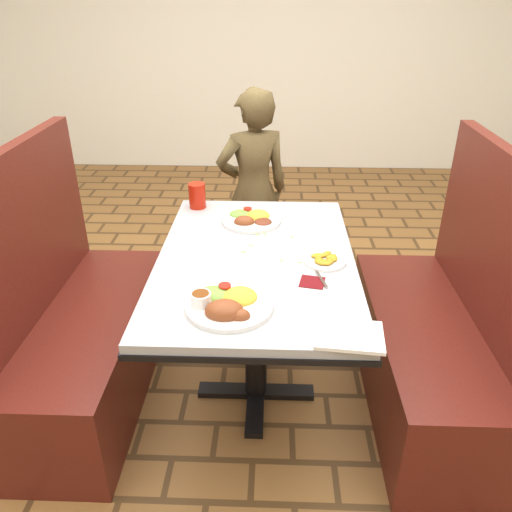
% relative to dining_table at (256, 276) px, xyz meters
% --- Properties ---
extents(dining_table, '(0.81, 1.21, 0.75)m').
position_rel_dining_table_xyz_m(dining_table, '(0.00, 0.00, 0.00)').
color(dining_table, '#ADAFB2').
rests_on(dining_table, ground).
extents(booth_bench_left, '(0.47, 1.20, 1.17)m').
position_rel_dining_table_xyz_m(booth_bench_left, '(-0.80, 0.00, -0.32)').
color(booth_bench_left, '#5B1D14').
rests_on(booth_bench_left, ground).
extents(booth_bench_right, '(0.47, 1.20, 1.17)m').
position_rel_dining_table_xyz_m(booth_bench_right, '(0.80, 0.00, -0.32)').
color(booth_bench_right, '#5B1D14').
rests_on(booth_bench_right, ground).
extents(diner_person, '(0.53, 0.43, 1.24)m').
position_rel_dining_table_xyz_m(diner_person, '(-0.06, 1.09, -0.03)').
color(diner_person, brown).
rests_on(diner_person, ground).
extents(near_dinner_plate, '(0.30, 0.30, 0.09)m').
position_rel_dining_table_xyz_m(near_dinner_plate, '(-0.08, -0.38, 0.13)').
color(near_dinner_plate, white).
rests_on(near_dinner_plate, dining_table).
extents(far_dinner_plate, '(0.28, 0.28, 0.07)m').
position_rel_dining_table_xyz_m(far_dinner_plate, '(-0.03, 0.35, 0.12)').
color(far_dinner_plate, white).
rests_on(far_dinner_plate, dining_table).
extents(plantain_plate, '(0.17, 0.17, 0.03)m').
position_rel_dining_table_xyz_m(plantain_plate, '(0.28, -0.04, 0.11)').
color(plantain_plate, white).
rests_on(plantain_plate, dining_table).
extents(maroon_napkin, '(0.11, 0.11, 0.00)m').
position_rel_dining_table_xyz_m(maroon_napkin, '(0.22, -0.20, 0.10)').
color(maroon_napkin, '#5C0D11').
rests_on(maroon_napkin, dining_table).
extents(spoon_utensil, '(0.04, 0.13, 0.00)m').
position_rel_dining_table_xyz_m(spoon_utensil, '(0.25, -0.18, 0.10)').
color(spoon_utensil, silver).
rests_on(spoon_utensil, dining_table).
extents(red_tumbler, '(0.08, 0.08, 0.12)m').
position_rel_dining_table_xyz_m(red_tumbler, '(-0.31, 0.51, 0.16)').
color(red_tumbler, '#B51B0C').
rests_on(red_tumbler, dining_table).
extents(paper_napkin, '(0.23, 0.18, 0.01)m').
position_rel_dining_table_xyz_m(paper_napkin, '(0.31, -0.53, 0.10)').
color(paper_napkin, white).
rests_on(paper_napkin, dining_table).
extents(knife_utensil, '(0.03, 0.17, 0.00)m').
position_rel_dining_table_xyz_m(knife_utensil, '(-0.08, -0.32, 0.11)').
color(knife_utensil, silver).
rests_on(knife_utensil, dining_table).
extents(fork_utensil, '(0.02, 0.14, 0.00)m').
position_rel_dining_table_xyz_m(fork_utensil, '(-0.08, -0.42, 0.11)').
color(fork_utensil, silver).
rests_on(fork_utensil, dining_table).
extents(lettuce_shreds, '(0.28, 0.32, 0.00)m').
position_rel_dining_table_xyz_m(lettuce_shreds, '(0.04, 0.06, 0.10)').
color(lettuce_shreds, '#84C54F').
rests_on(lettuce_shreds, dining_table).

